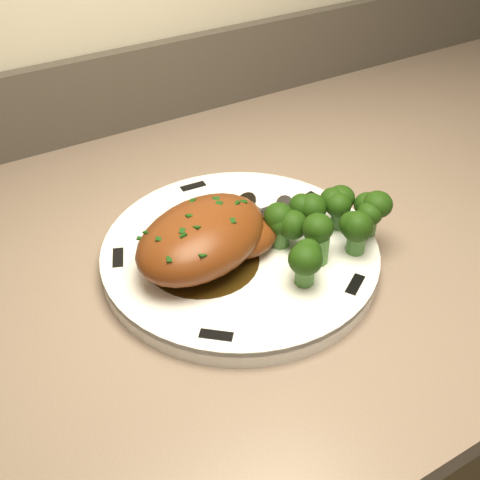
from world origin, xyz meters
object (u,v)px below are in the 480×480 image
counter (210,461)px  broccoli_florets (326,227)px  plate (240,254)px  chicken_breast (207,238)px

counter → broccoli_florets: (0.11, -0.08, 0.48)m
counter → plate: 0.44m
counter → broccoli_florets: size_ratio=14.51×
plate → chicken_breast: 0.06m
plate → broccoli_florets: (0.08, -0.05, 0.04)m
plate → chicken_breast: (-0.04, -0.00, 0.04)m
counter → chicken_breast: bearing=-100.8°
counter → chicken_breast: size_ratio=10.83×
counter → broccoli_florets: 0.50m
chicken_breast → broccoli_florets: 0.13m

